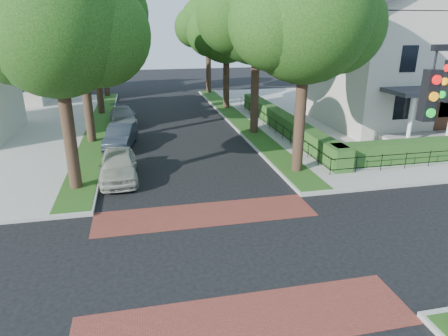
{
  "coord_description": "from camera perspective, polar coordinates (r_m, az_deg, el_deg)",
  "views": [
    {
      "loc": [
        -2.39,
        -11.39,
        7.37
      ],
      "look_at": [
        0.99,
        4.2,
        1.6
      ],
      "focal_mm": 32.0,
      "sensor_mm": 36.0,
      "label": 1
    }
  ],
  "objects": [
    {
      "name": "ground",
      "position": [
        13.78,
        -0.34,
        -12.45
      ],
      "size": [
        120.0,
        120.0,
        0.0
      ],
      "primitive_type": "plane",
      "color": "black",
      "rests_on": "ground"
    },
    {
      "name": "tree_left_near",
      "position": [
        18.86,
        -22.6,
        18.15
      ],
      "size": [
        7.5,
        6.45,
        10.2
      ],
      "color": "black",
      "rests_on": "sidewalk_nw"
    },
    {
      "name": "tree_right_back",
      "position": [
        45.33,
        -2.22,
        19.74
      ],
      "size": [
        7.5,
        6.45,
        10.2
      ],
      "color": "black",
      "rests_on": "sidewalk_ne"
    },
    {
      "name": "sidewalk_ne",
      "position": [
        38.16,
        23.25,
        7.26
      ],
      "size": [
        30.0,
        30.0,
        0.15
      ],
      "primitive_type": "cube",
      "color": "gray",
      "rests_on": "ground"
    },
    {
      "name": "grass_strip_nw",
      "position": [
        31.48,
        -17.48,
        5.72
      ],
      "size": [
        1.6,
        29.8,
        0.02
      ],
      "primitive_type": "cube",
      "color": "#224213",
      "rests_on": "sidewalk_nw"
    },
    {
      "name": "hedge_main_road",
      "position": [
        29.02,
        8.5,
        6.48
      ],
      "size": [
        1.0,
        18.0,
        1.2
      ],
      "primitive_type": "cube",
      "color": "#244919",
      "rests_on": "sidewalk_ne"
    },
    {
      "name": "tree_right_mid",
      "position": [
        27.83,
        4.79,
        21.09
      ],
      "size": [
        8.25,
        7.09,
        11.22
      ],
      "color": "black",
      "rests_on": "sidewalk_ne"
    },
    {
      "name": "tree_right_far",
      "position": [
        36.5,
        0.42,
        19.16
      ],
      "size": [
        7.25,
        6.23,
        9.74
      ],
      "color": "black",
      "rests_on": "sidewalk_ne"
    },
    {
      "name": "house_victorian",
      "position": [
        33.82,
        24.82,
        15.86
      ],
      "size": [
        13.0,
        13.05,
        12.48
      ],
      "color": "beige",
      "rests_on": "sidewalk_ne"
    },
    {
      "name": "crosswalk_far",
      "position": [
        16.52,
        -2.65,
        -6.61
      ],
      "size": [
        9.0,
        2.2,
        0.01
      ],
      "primitive_type": "cube",
      "color": "maroon",
      "rests_on": "ground"
    },
    {
      "name": "grass_strip_ne",
      "position": [
        32.29,
        2.05,
        6.97
      ],
      "size": [
        1.6,
        29.8,
        0.02
      ],
      "primitive_type": "cube",
      "color": "#224213",
      "rests_on": "sidewalk_ne"
    },
    {
      "name": "tree_left_mid",
      "position": [
        26.82,
        -20.03,
        20.86
      ],
      "size": [
        8.0,
        6.88,
        11.48
      ],
      "color": "black",
      "rests_on": "sidewalk_nw"
    },
    {
      "name": "fence_main_road",
      "position": [
        28.79,
        6.98,
        6.13
      ],
      "size": [
        0.06,
        18.0,
        0.9
      ],
      "primitive_type": null,
      "color": "black",
      "rests_on": "sidewalk_ne"
    },
    {
      "name": "parked_car_middle",
      "position": [
        26.04,
        -14.54,
        4.43
      ],
      "size": [
        2.19,
        4.52,
        1.43
      ],
      "primitive_type": "imported",
      "rotation": [
        0.0,
        0.0,
        -0.16
      ],
      "color": "#1E252D",
      "rests_on": "ground"
    },
    {
      "name": "parked_car_front",
      "position": [
        20.51,
        -14.84,
        0.39
      ],
      "size": [
        1.9,
        4.49,
        1.52
      ],
      "primitive_type": "imported",
      "rotation": [
        0.0,
        0.0,
        0.02
      ],
      "color": "#ADAE9C",
      "rests_on": "ground"
    },
    {
      "name": "tree_left_far",
      "position": [
        35.74,
        -18.05,
        18.57
      ],
      "size": [
        7.0,
        6.02,
        9.86
      ],
      "color": "black",
      "rests_on": "sidewalk_nw"
    },
    {
      "name": "parked_car_rear",
      "position": [
        31.82,
        -14.26,
        7.13
      ],
      "size": [
        2.26,
        4.79,
        1.35
      ],
      "primitive_type": "imported",
      "rotation": [
        0.0,
        0.0,
        0.08
      ],
      "color": "slate",
      "rests_on": "ground"
    },
    {
      "name": "tree_right_near",
      "position": [
        20.27,
        11.71,
        20.23
      ],
      "size": [
        7.75,
        6.67,
        10.66
      ],
      "color": "black",
      "rests_on": "sidewalk_ne"
    },
    {
      "name": "crosswalk_near",
      "position": [
        11.27,
        3.26,
        -20.95
      ],
      "size": [
        9.0,
        2.2,
        0.01
      ],
      "primitive_type": "cube",
      "color": "maroon",
      "rests_on": "ground"
    },
    {
      "name": "tree_left_back",
      "position": [
        44.73,
        -17.07,
        19.13
      ],
      "size": [
        7.75,
        6.66,
        10.44
      ],
      "color": "black",
      "rests_on": "sidewalk_nw"
    }
  ]
}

